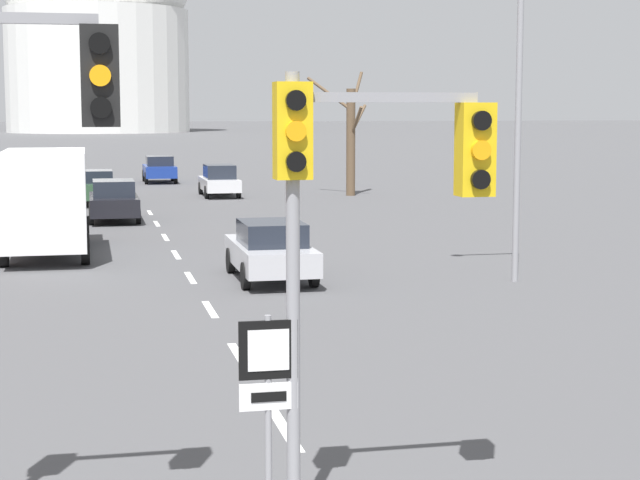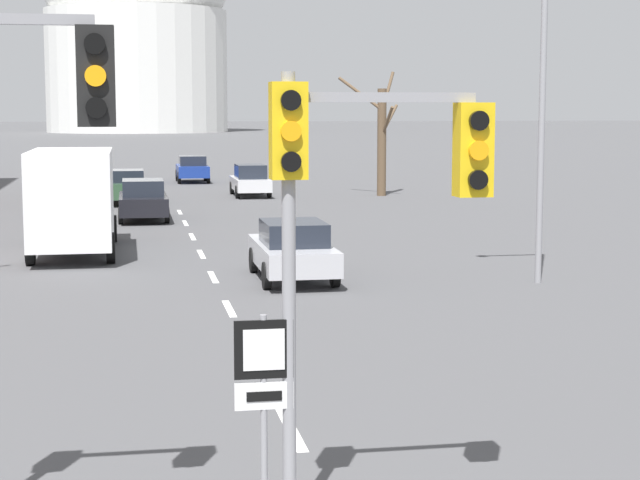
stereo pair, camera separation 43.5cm
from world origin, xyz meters
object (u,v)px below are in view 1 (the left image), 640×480
traffic_signal_centre_tall (359,185)px  delivery_truck (46,198)px  sedan_far_right (219,180)px  street_lamp_right (507,52)px  sedan_near_left (271,250)px  route_sign_post (268,387)px  sedan_far_left (95,187)px  sedan_near_right (160,169)px  sedan_mid_centre (114,200)px

traffic_signal_centre_tall → delivery_truck: bearing=100.0°
traffic_signal_centre_tall → sedan_far_right: size_ratio=1.04×
street_lamp_right → sedan_near_left: (-5.65, 1.51, -4.93)m
route_sign_post → traffic_signal_centre_tall: bearing=2.0°
sedan_near_left → delivery_truck: bearing=133.3°
sedan_far_left → sedan_far_right: 7.05m
route_sign_post → sedan_far_right: (4.70, 42.84, -0.73)m
sedan_far_right → street_lamp_right: bearing=-82.5°
sedan_far_right → sedan_near_left: bearing=-94.1°
sedan_near_left → sedan_near_right: bearing=90.5°
route_sign_post → street_lamp_right: bearing=60.1°
street_lamp_right → sedan_near_right: (-5.95, 39.14, -4.89)m
sedan_near_left → sedan_near_right: 37.63m
sedan_far_left → delivery_truck: 17.26m
route_sign_post → sedan_near_right: size_ratio=0.56×
route_sign_post → sedan_far_left: bearing=92.1°
sedan_near_right → delivery_truck: (-5.41, -31.56, 0.88)m
street_lamp_right → sedan_far_right: size_ratio=2.11×
sedan_far_right → delivery_truck: (-7.65, -20.65, 0.90)m
traffic_signal_centre_tall → sedan_near_left: size_ratio=1.06×
sedan_near_right → sedan_far_left: (-3.90, -14.40, -0.01)m
sedan_mid_centre → sedan_far_left: bearing=95.1°
route_sign_post → street_lamp_right: street_lamp_right is taller
route_sign_post → delivery_truck: bearing=97.6°
sedan_far_left → sedan_near_right: bearing=74.9°
route_sign_post → street_lamp_right: 17.38m
delivery_truck → sedan_mid_centre: bearing=77.3°
sedan_near_right → sedan_near_left: bearing=-89.5°
route_sign_post → sedan_near_left: (2.77, 16.13, -0.75)m
sedan_mid_centre → sedan_far_left: size_ratio=1.12×
traffic_signal_centre_tall → sedan_near_left: (1.82, 16.09, -2.77)m
sedan_near_right → traffic_signal_centre_tall: bearing=-91.6°
sedan_mid_centre → delivery_truck: 9.93m
sedan_near_left → sedan_far_left: bearing=100.2°
traffic_signal_centre_tall → sedan_near_left: traffic_signal_centre_tall is taller
sedan_near_left → sedan_mid_centre: 16.10m
sedan_near_left → sedan_far_right: sedan_far_right is taller
sedan_far_left → delivery_truck: (-1.51, -17.17, 0.89)m
sedan_near_left → sedan_near_right: size_ratio=1.10×
traffic_signal_centre_tall → route_sign_post: 2.23m
sedan_near_right → delivery_truck: 32.04m
route_sign_post → sedan_mid_centre: (-0.76, 31.84, -0.72)m
sedan_near_right → sedan_far_right: bearing=-78.4°
traffic_signal_centre_tall → sedan_far_left: size_ratio=1.14×
street_lamp_right → delivery_truck: (-11.36, 7.58, -4.01)m
sedan_near_left → sedan_far_right: (1.94, 26.71, 0.02)m
street_lamp_right → sedan_far_left: bearing=111.7°
traffic_signal_centre_tall → route_sign_post: (-0.95, -0.03, -2.02)m
sedan_near_left → sedan_far_left: (-4.20, 23.24, 0.03)m
sedan_far_right → traffic_signal_centre_tall: bearing=-95.0°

